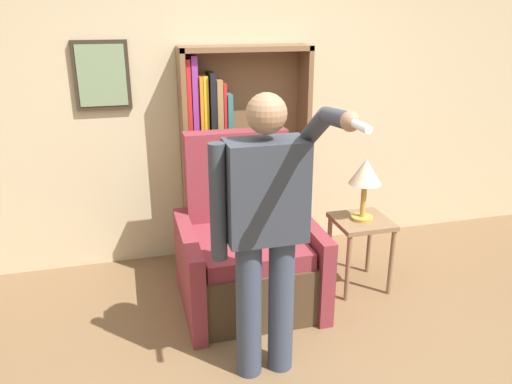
% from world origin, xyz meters
% --- Properties ---
extents(wall_back, '(8.00, 0.11, 2.80)m').
position_xyz_m(wall_back, '(-0.01, 2.03, 1.40)').
color(wall_back, beige).
rests_on(wall_back, ground_plane).
extents(bookcase, '(1.06, 0.28, 1.81)m').
position_xyz_m(bookcase, '(-0.03, 1.87, 0.87)').
color(bookcase, brown).
rests_on(bookcase, ground_plane).
extents(armchair, '(0.97, 0.92, 1.23)m').
position_xyz_m(armchair, '(-0.07, 1.15, 0.37)').
color(armchair, '#4C3823').
rests_on(armchair, ground_plane).
extents(person_standing, '(0.58, 0.78, 1.68)m').
position_xyz_m(person_standing, '(-0.16, 0.32, 0.97)').
color(person_standing, '#384256').
rests_on(person_standing, ground_plane).
extents(side_table, '(0.41, 0.41, 0.57)m').
position_xyz_m(side_table, '(0.82, 1.09, 0.46)').
color(side_table, '#846647').
rests_on(side_table, ground_plane).
extents(table_lamp, '(0.24, 0.24, 0.48)m').
position_xyz_m(table_lamp, '(0.82, 1.09, 0.93)').
color(table_lamp, gold).
rests_on(table_lamp, side_table).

